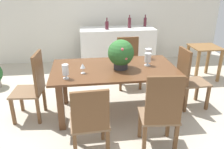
{
  "coord_description": "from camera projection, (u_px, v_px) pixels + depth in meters",
  "views": [
    {
      "loc": [
        -0.46,
        -3.34,
        2.0
      ],
      "look_at": [
        -0.02,
        -0.03,
        0.62
      ],
      "focal_mm": 36.86,
      "sensor_mm": 36.0,
      "label": 1
    }
  ],
  "objects": [
    {
      "name": "ground_plane",
      "position": [
        113.0,
        108.0,
        3.88
      ],
      "size": [
        7.04,
        7.04,
        0.0
      ],
      "primitive_type": "plane",
      "color": "#BCB29E"
    },
    {
      "name": "back_wall",
      "position": [
        99.0,
        10.0,
        5.77
      ],
      "size": [
        6.4,
        0.1,
        2.6
      ],
      "primitive_type": "cube",
      "color": "silver",
      "rests_on": "ground"
    },
    {
      "name": "dining_table",
      "position": [
        114.0,
        75.0,
        3.55
      ],
      "size": [
        1.9,
        1.06,
        0.76
      ],
      "color": "brown",
      "rests_on": "ground"
    },
    {
      "name": "chair_head_end",
      "position": [
        34.0,
        84.0,
        3.42
      ],
      "size": [
        0.49,
        0.5,
        1.04
      ],
      "rotation": [
        0.0,
        0.0,
        -1.66
      ],
      "color": "brown",
      "rests_on": "ground"
    },
    {
      "name": "chair_near_right",
      "position": [
        161.0,
        111.0,
        2.7
      ],
      "size": [
        0.49,
        0.46,
        1.05
      ],
      "rotation": [
        0.0,
        0.0,
        3.05
      ],
      "color": "brown",
      "rests_on": "ground"
    },
    {
      "name": "chair_foot_end",
      "position": [
        188.0,
        77.0,
        3.73
      ],
      "size": [
        0.48,
        0.43,
        1.01
      ],
      "rotation": [
        0.0,
        0.0,
        1.62
      ],
      "color": "brown",
      "rests_on": "ground"
    },
    {
      "name": "chair_near_left",
      "position": [
        90.0,
        120.0,
        2.62
      ],
      "size": [
        0.47,
        0.49,
        0.94
      ],
      "rotation": [
        0.0,
        0.0,
        3.2
      ],
      "color": "brown",
      "rests_on": "ground"
    },
    {
      "name": "chair_far_right",
      "position": [
        128.0,
        60.0,
        4.56
      ],
      "size": [
        0.47,
        0.41,
        0.97
      ],
      "rotation": [
        0.0,
        0.0,
        -0.0
      ],
      "color": "brown",
      "rests_on": "ground"
    },
    {
      "name": "flower_centerpiece",
      "position": [
        121.0,
        54.0,
        3.39
      ],
      "size": [
        0.39,
        0.39,
        0.44
      ],
      "color": "#333338",
      "rests_on": "dining_table"
    },
    {
      "name": "crystal_vase_left",
      "position": [
        148.0,
        53.0,
        3.87
      ],
      "size": [
        0.11,
        0.11,
        0.17
      ],
      "color": "silver",
      "rests_on": "dining_table"
    },
    {
      "name": "crystal_vase_center_near",
      "position": [
        148.0,
        58.0,
        3.56
      ],
      "size": [
        0.1,
        0.1,
        0.2
      ],
      "color": "silver",
      "rests_on": "dining_table"
    },
    {
      "name": "crystal_vase_right",
      "position": [
        65.0,
        70.0,
        3.08
      ],
      "size": [
        0.09,
        0.09,
        0.2
      ],
      "color": "silver",
      "rests_on": "dining_table"
    },
    {
      "name": "wine_glass",
      "position": [
        83.0,
        66.0,
        3.26
      ],
      "size": [
        0.07,
        0.07,
        0.15
      ],
      "color": "silver",
      "rests_on": "dining_table"
    },
    {
      "name": "kitchen_counter",
      "position": [
        117.0,
        48.0,
        5.56
      ],
      "size": [
        1.74,
        0.66,
        0.95
      ],
      "primitive_type": "cube",
      "color": "silver",
      "rests_on": "ground"
    },
    {
      "name": "wine_bottle_amber",
      "position": [
        129.0,
        23.0,
        5.37
      ],
      "size": [
        0.07,
        0.07,
        0.3
      ],
      "color": "#511E28",
      "rests_on": "kitchen_counter"
    },
    {
      "name": "wine_bottle_tall",
      "position": [
        107.0,
        25.0,
        5.22
      ],
      "size": [
        0.08,
        0.08,
        0.27
      ],
      "color": "#511E28",
      "rests_on": "kitchen_counter"
    },
    {
      "name": "wine_bottle_clear",
      "position": [
        145.0,
        22.0,
        5.57
      ],
      "size": [
        0.07,
        0.07,
        0.28
      ],
      "color": "#511E28",
      "rests_on": "kitchen_counter"
    },
    {
      "name": "side_table",
      "position": [
        204.0,
        54.0,
        4.87
      ],
      "size": [
        0.58,
        0.56,
        0.71
      ],
      "color": "brown",
      "rests_on": "ground"
    }
  ]
}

